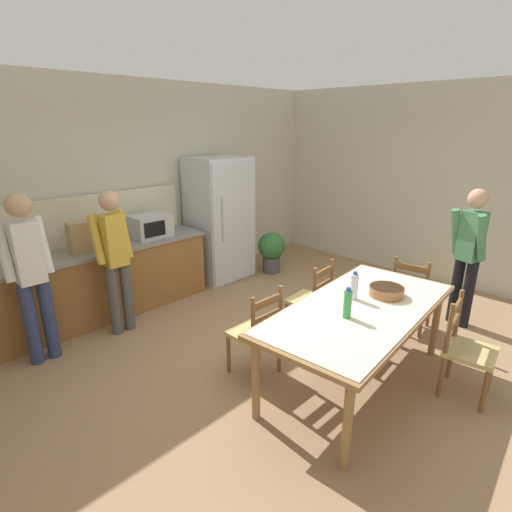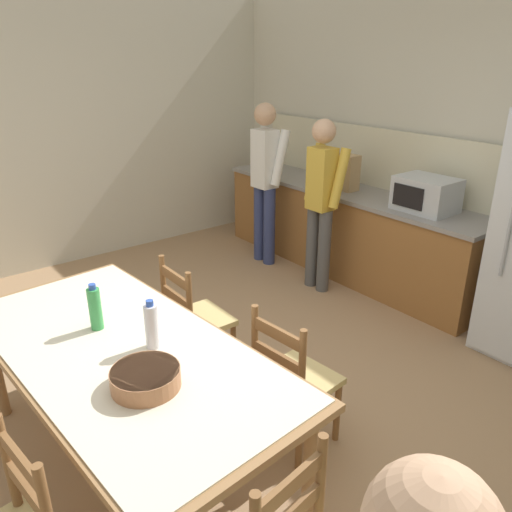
{
  "view_description": "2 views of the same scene",
  "coord_description": "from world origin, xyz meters",
  "views": [
    {
      "loc": [
        -2.92,
        -2.38,
        2.33
      ],
      "look_at": [
        -0.48,
        0.0,
        1.2
      ],
      "focal_mm": 28.0,
      "sensor_mm": 36.0,
      "label": 1
    },
    {
      "loc": [
        2.2,
        -1.61,
        2.21
      ],
      "look_at": [
        -0.03,
        0.14,
        1.04
      ],
      "focal_mm": 35.0,
      "sensor_mm": 36.0,
      "label": 2
    }
  ],
  "objects": [
    {
      "name": "person_at_sink",
      "position": [
        -1.86,
        1.71,
        0.97
      ],
      "size": [
        0.44,
        0.3,
        1.73
      ],
      "rotation": [
        0.0,
        0.0,
        1.57
      ],
      "color": "navy",
      "rests_on": "ground"
    },
    {
      "name": "chair_side_far_right",
      "position": [
        0.45,
        0.04,
        0.44
      ],
      "size": [
        0.45,
        0.44,
        0.91
      ],
      "rotation": [
        0.0,
        0.0,
        3.23
      ],
      "color": "brown",
      "rests_on": "ground"
    },
    {
      "name": "person_at_counter",
      "position": [
        -1.0,
        1.69,
        0.93
      ],
      "size": [
        0.42,
        0.29,
        1.66
      ],
      "rotation": [
        0.0,
        0.0,
        1.57
      ],
      "color": "#4C4C4C",
      "rests_on": "ground"
    },
    {
      "name": "dining_table",
      "position": [
        0.03,
        -0.8,
        0.71
      ],
      "size": [
        2.2,
        1.18,
        0.79
      ],
      "rotation": [
        0.0,
        0.0,
        0.08
      ],
      "color": "olive",
      "rests_on": "ground"
    },
    {
      "name": "ground_plane",
      "position": [
        0.0,
        0.0,
        0.0
      ],
      "size": [
        8.32,
        8.32,
        0.0
      ],
      "primitive_type": "plane",
      "color": "#9E7A56"
    },
    {
      "name": "chair_side_far_left",
      "position": [
        -0.51,
        -0.04,
        0.44
      ],
      "size": [
        0.42,
        0.4,
        0.91
      ],
      "rotation": [
        0.0,
        0.0,
        3.13
      ],
      "color": "brown",
      "rests_on": "ground"
    },
    {
      "name": "counter_splashback",
      "position": [
        -1.16,
        2.54,
        1.19
      ],
      "size": [
        3.14,
        0.03,
        0.6
      ],
      "primitive_type": "cube",
      "color": "beige",
      "rests_on": "kitchen_counter"
    },
    {
      "name": "paper_bag",
      "position": [
        -1.16,
        2.2,
        1.07
      ],
      "size": [
        0.24,
        0.16,
        0.36
      ],
      "primitive_type": "cube",
      "color": "tan",
      "rests_on": "kitchen_counter"
    },
    {
      "name": "bottle_off_centre",
      "position": [
        0.13,
        -0.66,
        0.91
      ],
      "size": [
        0.07,
        0.07,
        0.27
      ],
      "color": "silver",
      "rests_on": "dining_table"
    },
    {
      "name": "wall_back",
      "position": [
        0.0,
        2.66,
        1.45
      ],
      "size": [
        6.52,
        0.12,
        2.9
      ],
      "primitive_type": "cube",
      "color": "beige",
      "rests_on": "ground"
    },
    {
      "name": "wall_left",
      "position": [
        -3.26,
        0.0,
        1.45
      ],
      "size": [
        0.12,
        5.2,
        2.9
      ],
      "primitive_type": "cube",
      "color": "beige",
      "rests_on": "ground"
    },
    {
      "name": "serving_bowl",
      "position": [
        0.41,
        -0.84,
        0.84
      ],
      "size": [
        0.32,
        0.32,
        0.09
      ],
      "color": "#9E6642",
      "rests_on": "dining_table"
    },
    {
      "name": "bottle_near_centre",
      "position": [
        -0.23,
        -0.82,
        0.91
      ],
      "size": [
        0.07,
        0.07,
        0.27
      ],
      "color": "green",
      "rests_on": "dining_table"
    },
    {
      "name": "microwave",
      "position": [
        -0.23,
        2.21,
        1.04
      ],
      "size": [
        0.5,
        0.39,
        0.3
      ],
      "color": "#B2B7BC",
      "rests_on": "kitchen_counter"
    },
    {
      "name": "kitchen_counter",
      "position": [
        -1.16,
        2.23,
        0.45
      ],
      "size": [
        3.18,
        0.66,
        0.89
      ],
      "color": "brown",
      "rests_on": "ground"
    }
  ]
}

